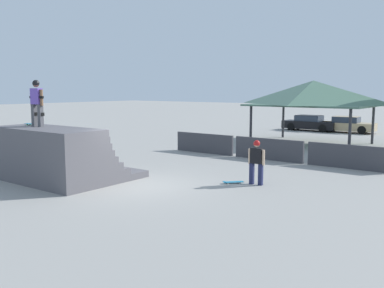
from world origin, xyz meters
TOP-DOWN VIEW (x-y plane):
  - ground_plane at (0.00, 0.00)m, footprint 160.00×160.00m
  - quarter_pipe_ramp at (-3.10, -1.15)m, footprint 4.59×3.89m
  - skater_on_deck at (-3.88, -1.38)m, footprint 0.75×0.26m
  - skateboard_on_deck at (-4.43, -1.21)m, footprint 0.78×0.32m
  - bystander_walking at (3.24, 2.74)m, footprint 0.64×0.25m
  - skateboard_on_ground at (2.48, 2.38)m, footprint 0.66×0.70m
  - barrier_fence at (1.10, 7.90)m, footprint 11.25×0.12m
  - pavilion_shelter at (0.47, 15.03)m, footprint 7.14×5.49m
  - parked_car_black at (-2.90, 23.21)m, footprint 4.39×1.69m
  - parked_car_tan at (0.03, 23.54)m, footprint 4.22×1.85m

SIDE VIEW (x-z plane):
  - ground_plane at x=0.00m, z-range 0.00..0.00m
  - skateboard_on_ground at x=2.48m, z-range 0.01..0.10m
  - barrier_fence at x=1.10m, z-range 0.00..1.05m
  - parked_car_tan at x=0.03m, z-range -0.04..1.24m
  - parked_car_black at x=-2.90m, z-range -0.03..1.24m
  - quarter_pipe_ramp at x=-3.10m, z-range -0.13..1.89m
  - bystander_walking at x=3.24m, z-range 0.14..1.76m
  - skateboard_on_deck at x=-4.43m, z-range 2.04..2.13m
  - skater_on_deck at x=-3.88m, z-range 2.15..3.91m
  - pavilion_shelter at x=0.47m, z-range 1.18..5.13m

